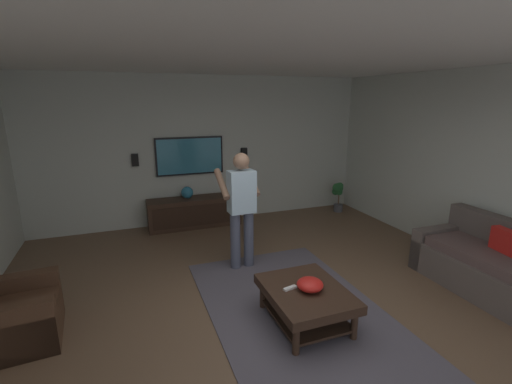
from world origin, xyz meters
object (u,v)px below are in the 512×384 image
object	(u,v)px
tv	(190,156)
person_standing	(241,204)
bowl	(310,284)
vase_round	(187,192)
armchair	(8,317)
couch	(498,270)
media_console	(195,212)
wall_speaker_right	(135,160)
potted_plant_short	(338,192)
wall_speaker_left	(244,153)
remote_white	(290,288)
coffee_table	(306,298)

from	to	relation	value
tv	person_standing	world-z (taller)	tv
bowl	vase_round	distance (m)	3.55
armchair	person_standing	size ratio (longest dim) A/B	0.53
couch	media_console	world-z (taller)	couch
media_console	wall_speaker_right	xyz separation A→B (m)	(0.25, 0.97, 1.01)
potted_plant_short	bowl	bearing A→B (deg)	142.97
person_standing	media_console	bearing A→B (deg)	6.21
wall_speaker_left	remote_white	bearing A→B (deg)	168.72
person_standing	remote_white	xyz separation A→B (m)	(-1.45, -0.05, -0.52)
coffee_table	potted_plant_short	world-z (taller)	potted_plant_short
potted_plant_short	wall_speaker_right	xyz separation A→B (m)	(0.44, 3.97, 0.85)
potted_plant_short	wall_speaker_right	size ratio (longest dim) A/B	2.97
armchair	vase_round	world-z (taller)	armchair
armchair	potted_plant_short	xyz separation A→B (m)	(2.51, -5.35, 0.15)
person_standing	bowl	xyz separation A→B (m)	(-1.54, -0.24, -0.47)
bowl	couch	bearing A→B (deg)	-96.09
tv	bowl	world-z (taller)	tv
tv	wall_speaker_right	distance (m)	0.97
potted_plant_short	remote_white	size ratio (longest dim) A/B	4.35
person_standing	wall_speaker_right	xyz separation A→B (m)	(2.16, 1.27, 0.35)
coffee_table	remote_white	size ratio (longest dim) A/B	6.67
bowl	wall_speaker_left	size ratio (longest dim) A/B	1.26
bowl	vase_round	xyz separation A→B (m)	(3.48, 0.66, 0.20)
remote_white	coffee_table	bearing A→B (deg)	150.13
bowl	wall_speaker_right	size ratio (longest dim) A/B	1.26
person_standing	tv	bearing A→B (deg)	5.22
tv	bowl	size ratio (longest dim) A/B	4.51
potted_plant_short	vase_round	world-z (taller)	vase_round
remote_white	media_console	bearing A→B (deg)	-96.34
bowl	vase_round	world-z (taller)	vase_round
couch	potted_plant_short	xyz separation A→B (m)	(3.53, -0.02, 0.11)
coffee_table	potted_plant_short	size ratio (longest dim) A/B	1.53
armchair	coffee_table	size ratio (longest dim) A/B	0.87
tv	remote_white	distance (m)	3.73
couch	wall_speaker_left	xyz separation A→B (m)	(3.96, 1.91, 0.97)
armchair	potted_plant_short	distance (m)	5.91
couch	tv	size ratio (longest dim) A/B	1.52
wall_speaker_right	media_console	bearing A→B (deg)	-104.64
armchair	couch	bearing A→B (deg)	-15.31
armchair	wall_speaker_right	xyz separation A→B (m)	(2.95, -1.37, 1.00)
vase_round	wall_speaker_right	distance (m)	1.08
tv	potted_plant_short	bearing A→B (deg)	81.96
armchair	person_standing	bearing A→B (deg)	12.06
armchair	remote_white	xyz separation A→B (m)	(-0.67, -2.70, 0.13)
media_console	person_standing	xyz separation A→B (m)	(-1.91, -0.30, 0.66)
bowl	remote_white	world-z (taller)	bowl
media_console	wall_speaker_left	size ratio (longest dim) A/B	7.73
remote_white	bowl	bearing A→B (deg)	142.89
coffee_table	media_console	xyz separation A→B (m)	(3.41, 0.51, -0.02)
potted_plant_short	wall_speaker_left	xyz separation A→B (m)	(0.44, 1.93, 0.86)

